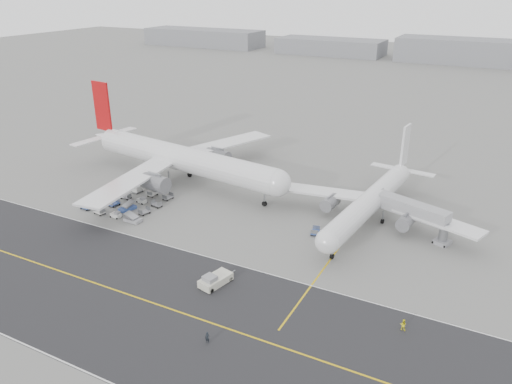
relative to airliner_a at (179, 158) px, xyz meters
The scene contains 11 objects.
ground 30.78m from the airliner_a, 58.56° to the right, with size 700.00×700.00×0.00m, color gray.
taxiway 48.77m from the airliner_a, 64.61° to the right, with size 220.00×59.00×0.03m.
horizon_buildings 238.79m from the airliner_a, 78.96° to the left, with size 520.00×28.00×28.00m, color gray, non-canonical shape.
airliner_a is the anchor object (origin of this frame).
airliner_b 47.67m from the airliner_a, ahead, with size 45.37×46.07×15.90m.
pushback_tug 47.31m from the airliner_a, 47.93° to the right, with size 4.02×7.69×2.17m.
jet_bridge 55.70m from the airliner_a, ahead, with size 17.37×8.52×6.55m.
gse_cluster 18.11m from the airliner_a, 99.16° to the right, with size 20.49×19.76×1.82m, color #939398, non-canonical shape.
stray_dolly 41.66m from the airliner_a, 15.09° to the right, with size 1.47×2.39×1.47m, color silver, non-canonical shape.
ground_crew_a 61.24m from the airliner_a, 51.33° to the right, with size 0.67×0.44×1.83m, color black.
ground_crew_b 69.71m from the airliner_a, 27.73° to the right, with size 0.87×0.68×1.79m, color yellow.
Camera 1 is at (53.75, -67.94, 46.46)m, focal length 35.00 mm.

